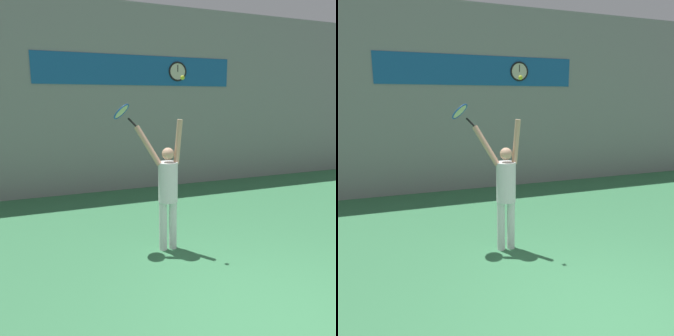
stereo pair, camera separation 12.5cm
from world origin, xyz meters
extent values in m
plane|color=#387A4C|center=(0.00, 0.00, 0.00)|extent=(18.00, 18.00, 0.00)
cube|color=gray|center=(0.00, 6.45, 2.50)|extent=(18.00, 0.10, 5.00)
cube|color=#195B9E|center=(0.00, 6.39, 3.29)|extent=(5.43, 0.02, 0.78)
cylinder|color=beige|center=(1.13, 6.37, 3.29)|extent=(0.49, 0.02, 0.49)
torus|color=black|center=(1.13, 6.37, 3.29)|extent=(0.54, 0.05, 0.54)
cube|color=black|center=(1.13, 6.36, 3.37)|extent=(0.02, 0.01, 0.20)
cylinder|color=white|center=(-0.73, 2.41, 0.43)|extent=(0.13, 0.13, 0.85)
cylinder|color=white|center=(-0.56, 2.41, 0.43)|extent=(0.13, 0.13, 0.85)
cylinder|color=white|center=(-0.65, 2.41, 1.18)|extent=(0.32, 0.32, 0.67)
sphere|color=#D8A884|center=(-0.65, 2.41, 1.65)|extent=(0.20, 0.20, 0.20)
cylinder|color=#D8A884|center=(-0.48, 2.39, 1.84)|extent=(0.17, 0.16, 0.72)
cylinder|color=#D8A884|center=(-0.94, 2.54, 1.79)|extent=(0.42, 0.37, 0.65)
cylinder|color=black|center=(-1.15, 2.70, 2.15)|extent=(0.15, 0.12, 0.16)
torus|color=#1E51A5|center=(-1.30, 2.81, 2.32)|extent=(0.39, 0.41, 0.26)
cylinder|color=beige|center=(-1.30, 2.81, 2.32)|extent=(0.33, 0.35, 0.21)
sphere|color=#CCDB2D|center=(-0.43, 2.34, 2.85)|extent=(0.07, 0.07, 0.07)
camera|label=1|loc=(-2.48, -2.48, 2.51)|focal=35.00mm
camera|label=2|loc=(-2.36, -2.52, 2.51)|focal=35.00mm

